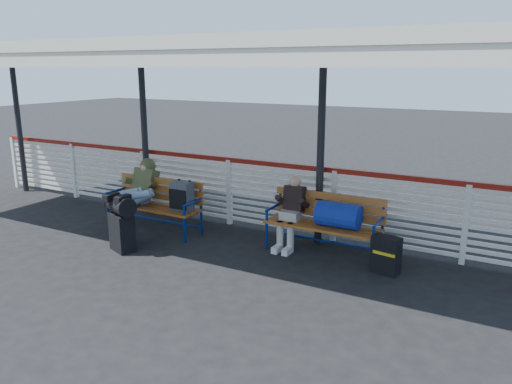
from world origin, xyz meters
The scene contains 9 objects.
ground centered at (0.00, 0.00, 0.00)m, with size 60.00×60.00×0.00m, color black.
fence centered at (0.00, 1.90, 0.66)m, with size 12.08×0.08×1.24m.
canopy centered at (0.00, 0.87, 3.04)m, with size 12.60×3.60×3.16m.
luggage_stack centered at (-0.75, -0.08, 0.49)m, with size 0.61×0.48×0.90m.
bench_left centered at (-0.71, 0.95, 0.61)m, with size 1.80×0.56×0.96m.
bench_right centered at (2.19, 1.33, 0.61)m, with size 1.80×0.56×0.92m.
traveler_man centered at (-1.09, 0.61, 0.73)m, with size 0.94×1.64×0.77m.
companion_person centered at (1.50, 1.33, 0.60)m, with size 0.32×0.66×1.15m.
suitcase_side centered at (3.10, 1.03, 0.27)m, with size 0.42×0.29×0.53m.
Camera 1 is at (4.66, -5.55, 2.80)m, focal length 35.00 mm.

